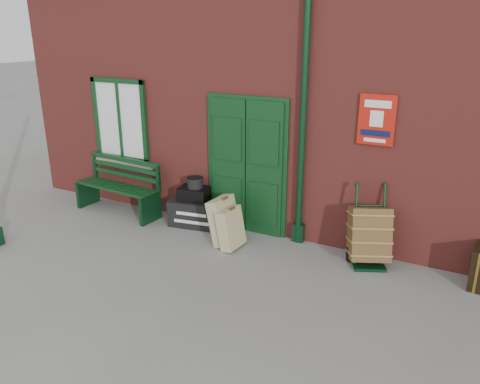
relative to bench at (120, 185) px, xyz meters
The scene contains 9 objects.
ground 3.01m from the bench, 22.30° to the right, with size 80.00×80.00×0.00m, color gray.
station_building 3.97m from the bench, 40.86° to the left, with size 10.30×4.30×4.36m.
bench is the anchor object (origin of this frame).
houdini_trunk 1.63m from the bench, ahead, with size 0.91×0.50×0.45m, color black.
strongbox 1.55m from the bench, ahead, with size 0.50×0.36×0.23m, color black.
hatbox 1.60m from the bench, ahead, with size 0.27×0.27×0.18m, color black.
suitcase_back 2.38m from the bench, ahead, with size 0.21×0.52×0.73m, color tan.
suitcase_front 2.57m from the bench, ahead, with size 0.19×0.47×0.62m, color tan.
porter_trolley 4.54m from the bench, ahead, with size 0.75×0.78×1.15m.
Camera 1 is at (3.01, -5.04, 3.24)m, focal length 35.00 mm.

